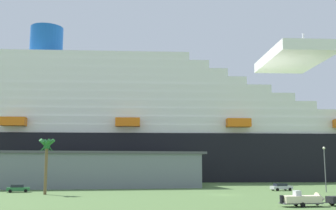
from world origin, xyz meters
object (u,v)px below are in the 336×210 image
(palm_tree, at_px, (47,150))
(parked_car_green_wagon, at_px, (18,188))
(parked_car_silver_sedan, at_px, (281,187))
(small_boat_on_trailer, at_px, (305,199))
(cruise_ship, at_px, (123,132))
(street_lamp, at_px, (325,163))

(palm_tree, distance_m, parked_car_green_wagon, 12.61)
(palm_tree, relative_size, parked_car_silver_sedan, 2.19)
(small_boat_on_trailer, height_order, parked_car_green_wagon, small_boat_on_trailer)
(palm_tree, bearing_deg, parked_car_silver_sedan, 6.30)
(parked_car_silver_sedan, xyz_separation_m, parked_car_green_wagon, (-56.56, 2.01, -0.00))
(cruise_ship, bearing_deg, parked_car_green_wagon, -110.22)
(street_lamp, relative_size, parked_car_green_wagon, 1.98)
(parked_car_silver_sedan, bearing_deg, cruise_ship, 117.36)
(cruise_ship, xyz_separation_m, parked_car_silver_sedan, (33.47, -64.70, -16.92))
(parked_car_silver_sedan, bearing_deg, parked_car_green_wagon, 177.97)
(palm_tree, bearing_deg, small_boat_on_trailer, -36.73)
(street_lamp, height_order, parked_car_silver_sedan, street_lamp)
(parked_car_silver_sedan, relative_size, parked_car_green_wagon, 1.03)
(small_boat_on_trailer, distance_m, parked_car_green_wagon, 58.26)
(street_lamp, bearing_deg, parked_car_silver_sedan, 137.11)
(palm_tree, xyz_separation_m, parked_car_silver_sedan, (49.95, 5.52, -7.67))
(cruise_ship, relative_size, parked_car_silver_sedan, 51.55)
(palm_tree, xyz_separation_m, parked_car_green_wagon, (-6.60, 7.53, -7.67))
(cruise_ship, relative_size, parked_car_green_wagon, 52.90)
(cruise_ship, height_order, palm_tree, cruise_ship)
(small_boat_on_trailer, height_order, street_lamp, street_lamp)
(small_boat_on_trailer, distance_m, street_lamp, 33.71)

